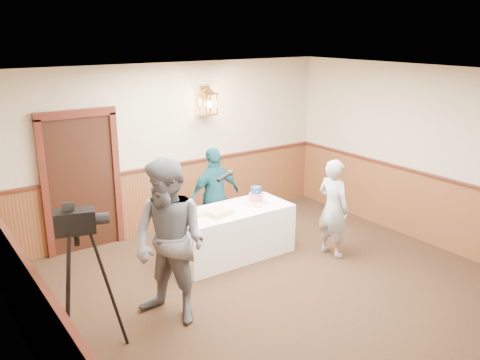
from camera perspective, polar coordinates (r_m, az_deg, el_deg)
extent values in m
plane|color=black|center=(6.44, 8.06, -14.53)|extent=(7.00, 7.00, 0.00)
cube|color=#C6B494|center=(8.62, -7.54, 3.64)|extent=(6.00, 0.02, 2.80)
cube|color=#C6B494|center=(4.49, -21.01, -9.83)|extent=(0.02, 7.00, 2.80)
cube|color=#C6B494|center=(8.14, 24.20, 1.52)|extent=(0.02, 7.00, 2.80)
cube|color=white|center=(5.55, 9.24, 11.09)|extent=(6.00, 7.00, 0.02)
cube|color=brown|center=(8.83, -7.28, -1.77)|extent=(5.98, 0.04, 1.10)
cube|color=brown|center=(8.36, 23.45, -4.12)|extent=(0.04, 6.98, 1.10)
cube|color=#491C13|center=(8.65, -7.37, 1.79)|extent=(5.98, 0.07, 0.04)
cube|color=black|center=(8.08, -17.38, -0.44)|extent=(1.00, 0.06, 2.10)
cube|color=white|center=(7.67, -0.86, -5.93)|extent=(1.80, 0.80, 0.75)
cube|color=#FFF9C7|center=(7.73, 1.82, -2.55)|extent=(0.35, 0.35, 0.05)
cylinder|color=red|center=(7.70, 1.82, -1.92)|extent=(0.21, 0.21, 0.12)
cylinder|color=navy|center=(7.67, 1.83, -1.14)|extent=(0.15, 0.15, 0.10)
cube|color=#E4CB88|center=(7.30, -2.38, -3.66)|extent=(0.41, 0.34, 0.07)
cube|color=#A4DA99|center=(7.28, -5.15, -3.79)|extent=(0.30, 0.24, 0.07)
imported|color=slate|center=(5.88, -7.89, -6.98)|extent=(1.08, 1.18, 1.95)
cylinder|color=black|center=(6.40, -1.85, 0.32)|extent=(0.23, 0.11, 0.09)
sphere|color=black|center=(6.49, -1.10, 0.78)|extent=(0.08, 0.08, 0.08)
imported|color=#9FA0A4|center=(7.71, 10.42, -3.11)|extent=(0.41, 0.58, 1.50)
imported|color=#124451|center=(8.07, -2.84, -1.73)|extent=(0.93, 0.42, 1.55)
cube|color=black|center=(5.29, -18.06, -4.46)|extent=(0.44, 0.31, 0.23)
cylinder|color=black|center=(5.29, -15.31, -4.20)|extent=(0.18, 0.16, 0.12)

